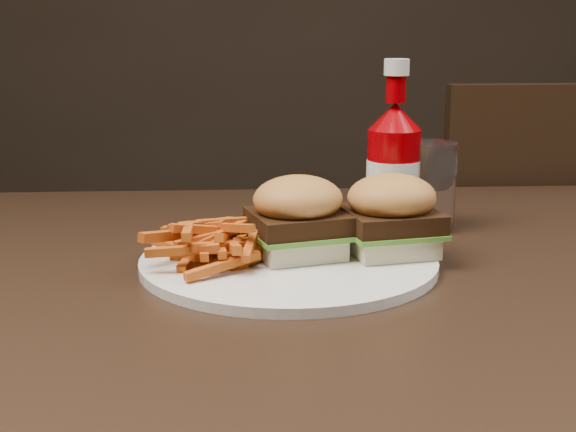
{
  "coord_description": "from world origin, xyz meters",
  "views": [
    {
      "loc": [
        -0.15,
        -0.75,
        0.99
      ],
      "look_at": [
        -0.11,
        0.03,
        0.8
      ],
      "focal_mm": 50.0,
      "sensor_mm": 36.0,
      "label": 1
    }
  ],
  "objects": [
    {
      "name": "dining_table",
      "position": [
        0.0,
        0.0,
        0.73
      ],
      "size": [
        1.2,
        0.8,
        0.04
      ],
      "primitive_type": "cube",
      "color": "black",
      "rests_on": "ground"
    },
    {
      "name": "sandwich_half_a",
      "position": [
        -0.1,
        0.02,
        0.77
      ],
      "size": [
        0.1,
        0.1,
        0.02
      ],
      "primitive_type": "cube",
      "rotation": [
        0.0,
        0.0,
        0.28
      ],
      "color": "beige",
      "rests_on": "plate"
    },
    {
      "name": "fries_pile",
      "position": [
        -0.17,
        0.01,
        0.78
      ],
      "size": [
        0.13,
        0.13,
        0.05
      ],
      "primitive_type": null,
      "rotation": [
        0.0,
        0.0,
        -0.16
      ],
      "color": "#B55A04",
      "rests_on": "plate"
    },
    {
      "name": "plate",
      "position": [
        -0.11,
        0.02,
        0.76
      ],
      "size": [
        0.3,
        0.3,
        0.01
      ],
      "primitive_type": "cylinder",
      "color": "white",
      "rests_on": "dining_table"
    },
    {
      "name": "ketchup_bottle",
      "position": [
        0.02,
        0.14,
        0.81
      ],
      "size": [
        0.07,
        0.07,
        0.12
      ],
      "primitive_type": "cylinder",
      "rotation": [
        0.0,
        0.0,
        0.19
      ],
      "color": "#8C0004",
      "rests_on": "dining_table"
    },
    {
      "name": "tumbler",
      "position": [
        0.07,
        0.15,
        0.81
      ],
      "size": [
        0.07,
        0.07,
        0.1
      ],
      "primitive_type": "cylinder",
      "rotation": [
        0.0,
        0.0,
        0.17
      ],
      "color": "white",
      "rests_on": "dining_table"
    },
    {
      "name": "chair_far",
      "position": [
        0.36,
        0.64,
        0.43
      ],
      "size": [
        0.44,
        0.44,
        0.04
      ],
      "primitive_type": "cube",
      "rotation": [
        0.0,
        0.0,
        3.16
      ],
      "color": "black",
      "rests_on": "ground"
    },
    {
      "name": "sandwich_half_b",
      "position": [
        -0.0,
        0.02,
        0.77
      ],
      "size": [
        0.09,
        0.09,
        0.02
      ],
      "primitive_type": "cube",
      "rotation": [
        0.0,
        0.0,
        0.19
      ],
      "color": "beige",
      "rests_on": "plate"
    }
  ]
}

